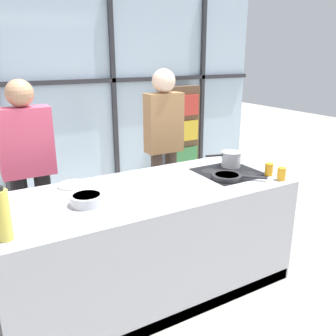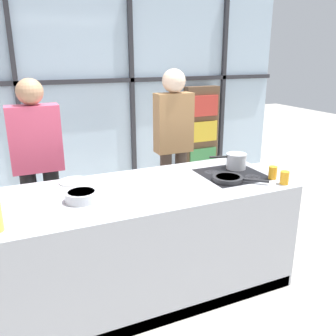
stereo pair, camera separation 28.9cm
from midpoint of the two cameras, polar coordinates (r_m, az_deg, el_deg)
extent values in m
plane|color=#ADA89E|center=(3.18, -5.74, -18.77)|extent=(18.00, 18.00, 0.00)
cube|color=silver|center=(5.08, -18.81, 11.34)|extent=(6.40, 0.04, 2.80)
cube|color=#2D2D33|center=(5.02, -18.85, 12.88)|extent=(6.40, 0.06, 0.06)
cube|color=#2D2D33|center=(5.24, -10.30, 12.15)|extent=(0.06, 0.06, 2.80)
cube|color=#2D2D33|center=(5.94, 4.10, 13.01)|extent=(0.06, 0.06, 2.80)
cube|color=brown|center=(5.68, 0.83, 5.83)|extent=(0.55, 0.16, 1.42)
cube|color=#3D8447|center=(5.70, 1.30, 1.73)|extent=(0.46, 0.03, 0.31)
cube|color=gold|center=(5.60, 1.33, 5.94)|extent=(0.46, 0.03, 0.31)
cube|color=red|center=(5.53, 1.36, 9.99)|extent=(0.46, 0.03, 0.31)
cube|color=#A8AAB2|center=(2.93, -6.01, -11.64)|extent=(2.27, 0.94, 0.90)
cube|color=black|center=(3.12, 7.14, -0.82)|extent=(0.52, 0.52, 0.01)
cube|color=black|center=(2.82, -1.58, -22.82)|extent=(2.23, 0.03, 0.10)
cylinder|color=#38383D|center=(2.96, 6.66, -1.83)|extent=(0.13, 0.13, 0.01)
cylinder|color=#38383D|center=(3.11, 10.37, -1.04)|extent=(0.13, 0.13, 0.01)
cylinder|color=#38383D|center=(3.15, 3.97, -0.53)|extent=(0.13, 0.13, 0.01)
cylinder|color=#38383D|center=(3.29, 7.58, 0.16)|extent=(0.13, 0.13, 0.01)
cylinder|color=black|center=(3.66, -21.14, -7.05)|extent=(0.15, 0.15, 0.85)
cylinder|color=black|center=(3.65, -24.34, -7.58)|extent=(0.15, 0.15, 0.85)
cube|color=#DB4C6B|center=(3.43, -24.17, 3.81)|extent=(0.46, 0.21, 0.61)
sphere|color=tan|center=(3.36, -25.09, 10.81)|extent=(0.24, 0.24, 0.24)
cylinder|color=#47382D|center=(4.06, -1.57, -3.17)|extent=(0.13, 0.13, 0.88)
cylinder|color=#47382D|center=(3.98, -3.86, -3.63)|extent=(0.13, 0.13, 0.88)
cube|color=#A37547|center=(3.81, -2.87, 7.21)|extent=(0.40, 0.18, 0.63)
sphere|color=beige|center=(3.76, -2.97, 13.79)|extent=(0.25, 0.25, 0.25)
cylinder|color=#232326|center=(2.95, 6.68, -1.42)|extent=(0.25, 0.25, 0.04)
cylinder|color=#B26B2D|center=(2.94, 6.69, -1.15)|extent=(0.19, 0.19, 0.01)
cylinder|color=#232326|center=(2.94, 11.05, -1.53)|extent=(0.16, 0.15, 0.02)
cylinder|color=silver|center=(3.27, 7.63, 1.38)|extent=(0.17, 0.17, 0.14)
cylinder|color=silver|center=(3.25, 7.68, 2.48)|extent=(0.18, 0.18, 0.01)
cylinder|color=black|center=(3.20, 4.87, 1.97)|extent=(0.16, 0.07, 0.02)
cylinder|color=white|center=(2.92, -17.78, -2.64)|extent=(0.24, 0.24, 0.01)
cylinder|color=silver|center=(2.53, -16.12, -4.96)|extent=(0.23, 0.23, 0.07)
cylinder|color=#4C4C51|center=(2.52, -16.18, -4.33)|extent=(0.19, 0.19, 0.01)
cylinder|color=#E0CC4C|center=(2.20, -28.46, -6.81)|extent=(0.08, 0.08, 0.29)
cylinder|color=orange|center=(2.99, 15.16, -0.96)|extent=(0.07, 0.07, 0.11)
cylinder|color=orange|center=(3.09, 13.34, -0.25)|extent=(0.07, 0.07, 0.11)
camera|label=1|loc=(0.14, -92.86, -0.91)|focal=38.00mm
camera|label=2|loc=(0.14, 87.14, 0.91)|focal=38.00mm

